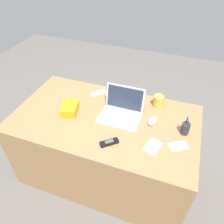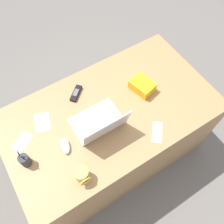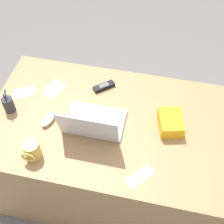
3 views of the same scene
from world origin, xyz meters
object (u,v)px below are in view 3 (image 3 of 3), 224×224
cordless_phone (104,86)px  pen_holder (8,104)px  computer_mouse (48,119)px  coffee_mug_white (32,150)px  snack_bag (171,123)px  laptop (93,123)px

cordless_phone → pen_holder: size_ratio=0.85×
computer_mouse → coffee_mug_white: (-0.00, 0.23, 0.03)m
coffee_mug_white → snack_bag: (-0.68, -0.34, -0.01)m
laptop → pen_holder: bearing=-2.7°
coffee_mug_white → computer_mouse: bearing=-89.5°
cordless_phone → laptop: bearing=92.3°
pen_holder → snack_bag: pen_holder is taller
laptop → pen_holder: 0.52m
computer_mouse → snack_bag: 0.70m
laptop → coffee_mug_white: bearing=42.6°
computer_mouse → cordless_phone: bearing=-113.8°
snack_bag → coffee_mug_white: bearing=26.6°
pen_holder → snack_bag: (-0.94, -0.08, -0.01)m
coffee_mug_white → pen_holder: 0.37m
cordless_phone → pen_holder: pen_holder is taller
computer_mouse → snack_bag: snack_bag is taller
coffee_mug_white → cordless_phone: size_ratio=0.78×
laptop → computer_mouse: laptop is taller
laptop → snack_bag: laptop is taller
laptop → cordless_phone: (0.01, -0.32, -0.03)m
laptop → pen_holder: laptop is taller
cordless_phone → snack_bag: 0.49m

